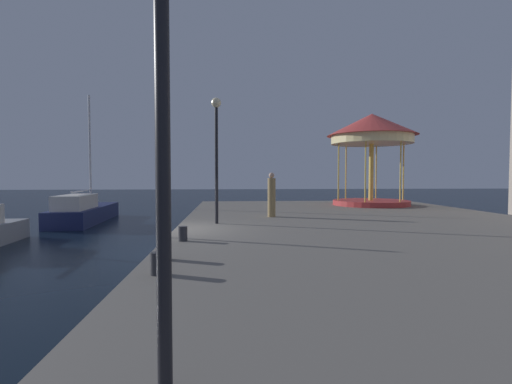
# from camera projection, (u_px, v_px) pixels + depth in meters

# --- Properties ---
(ground_plane) EXTENTS (120.00, 120.00, 0.00)m
(ground_plane) POSITION_uv_depth(u_px,v_px,m) (175.00, 253.00, 12.42)
(ground_plane) COLOR black
(quay_dock) EXTENTS (14.41, 27.12, 0.80)m
(quay_dock) POSITION_uv_depth(u_px,v_px,m) (386.00, 238.00, 12.93)
(quay_dock) COLOR slate
(quay_dock) RESTS_ON ground
(sailboat_navy) EXTENTS (2.37, 7.24, 7.22)m
(sailboat_navy) POSITION_uv_depth(u_px,v_px,m) (84.00, 211.00, 20.55)
(sailboat_navy) COLOR #19214C
(sailboat_navy) RESTS_ON ground
(carousel) EXTENTS (5.30, 5.30, 5.47)m
(carousel) POSITION_uv_depth(u_px,v_px,m) (372.00, 137.00, 22.39)
(carousel) COLOR #B23333
(carousel) RESTS_ON quay_dock
(lamp_post_near_edge) EXTENTS (0.36, 0.36, 4.21)m
(lamp_post_near_edge) POSITION_uv_depth(u_px,v_px,m) (162.00, 30.00, 2.90)
(lamp_post_near_edge) COLOR black
(lamp_post_near_edge) RESTS_ON quay_dock
(lamp_post_mid_promenade) EXTENTS (0.36, 0.36, 4.61)m
(lamp_post_mid_promenade) POSITION_uv_depth(u_px,v_px,m) (216.00, 139.00, 13.70)
(lamp_post_mid_promenade) COLOR black
(lamp_post_mid_promenade) RESTS_ON quay_dock
(bollard_center) EXTENTS (0.24, 0.24, 0.40)m
(bollard_center) POSITION_uv_depth(u_px,v_px,m) (157.00, 263.00, 6.66)
(bollard_center) COLOR #2D2D33
(bollard_center) RESTS_ON quay_dock
(bollard_north) EXTENTS (0.24, 0.24, 0.40)m
(bollard_north) POSITION_uv_depth(u_px,v_px,m) (183.00, 234.00, 10.11)
(bollard_north) COLOR #2D2D33
(bollard_north) RESTS_ON quay_dock
(bollard_south) EXTENTS (0.24, 0.24, 0.40)m
(bollard_south) POSITION_uv_depth(u_px,v_px,m) (166.00, 250.00, 7.84)
(bollard_south) COLOR #2D2D33
(bollard_south) RESTS_ON quay_dock
(person_far_corner) EXTENTS (0.34, 0.34, 1.90)m
(person_far_corner) POSITION_uv_depth(u_px,v_px,m) (272.00, 196.00, 16.08)
(person_far_corner) COLOR #937A4C
(person_far_corner) RESTS_ON quay_dock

